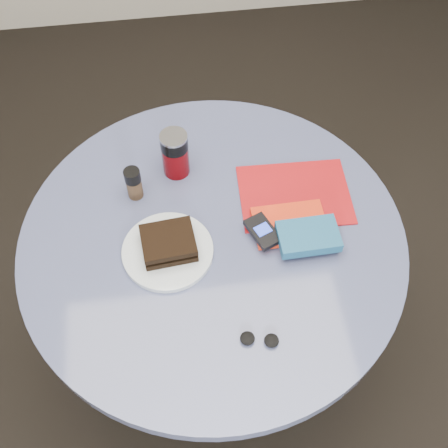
{
  "coord_description": "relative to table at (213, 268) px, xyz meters",
  "views": [
    {
      "loc": [
        -0.08,
        -0.79,
        1.96
      ],
      "look_at": [
        0.03,
        0.0,
        0.8
      ],
      "focal_mm": 45.0,
      "sensor_mm": 36.0,
      "label": 1
    }
  ],
  "objects": [
    {
      "name": "soda_can",
      "position": [
        -0.07,
        0.23,
        0.23
      ],
      "size": [
        0.09,
        0.09,
        0.14
      ],
      "color": "#5D0408",
      "rests_on": "table"
    },
    {
      "name": "red_book",
      "position": [
        0.2,
        0.0,
        0.18
      ],
      "size": [
        0.19,
        0.13,
        0.02
      ],
      "primitive_type": "cube",
      "rotation": [
        0.0,
        0.0,
        0.01
      ],
      "color": "red",
      "rests_on": "magazine"
    },
    {
      "name": "sandwich",
      "position": [
        -0.11,
        -0.03,
        0.2
      ],
      "size": [
        0.14,
        0.12,
        0.05
      ],
      "color": "black",
      "rests_on": "plate"
    },
    {
      "name": "pepper_grinder",
      "position": [
        -0.19,
        0.16,
        0.21
      ],
      "size": [
        0.05,
        0.05,
        0.1
      ],
      "color": "#412E1B",
      "rests_on": "table"
    },
    {
      "name": "headphones",
      "position": [
        0.07,
        -0.3,
        0.17
      ],
      "size": [
        0.1,
        0.05,
        0.02
      ],
      "color": "black",
      "rests_on": "table"
    },
    {
      "name": "plate",
      "position": [
        -0.12,
        -0.03,
        0.17
      ],
      "size": [
        0.25,
        0.25,
        0.01
      ],
      "primitive_type": "cylinder",
      "rotation": [
        0.0,
        0.0,
        0.1
      ],
      "color": "silver",
      "rests_on": "table"
    },
    {
      "name": "ground",
      "position": [
        0.0,
        0.0,
        -0.59
      ],
      "size": [
        4.0,
        4.0,
        0.0
      ],
      "primitive_type": "plane",
      "color": "black",
      "rests_on": "ground"
    },
    {
      "name": "table",
      "position": [
        0.0,
        0.0,
        0.0
      ],
      "size": [
        1.0,
        1.0,
        0.75
      ],
      "color": "black",
      "rests_on": "ground"
    },
    {
      "name": "novel",
      "position": [
        0.24,
        -0.06,
        0.2
      ],
      "size": [
        0.15,
        0.1,
        0.03
      ],
      "primitive_type": "cube",
      "rotation": [
        0.0,
        0.0,
        0.02
      ],
      "color": "navy",
      "rests_on": "red_book"
    },
    {
      "name": "mp3_player",
      "position": [
        0.13,
        -0.02,
        0.19
      ],
      "size": [
        0.09,
        0.11,
        0.02
      ],
      "color": "black",
      "rests_on": "red_book"
    },
    {
      "name": "magazine",
      "position": [
        0.24,
        0.1,
        0.17
      ],
      "size": [
        0.31,
        0.23,
        0.01
      ],
      "primitive_type": "cube",
      "rotation": [
        0.0,
        0.0,
        -0.04
      ],
      "color": "maroon",
      "rests_on": "table"
    }
  ]
}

